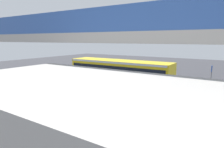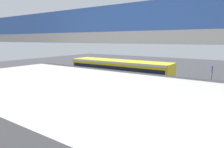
# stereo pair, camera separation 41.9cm
# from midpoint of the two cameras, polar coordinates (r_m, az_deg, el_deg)

# --- Properties ---
(ground) EXTENTS (80.00, 80.00, 0.00)m
(ground) POSITION_cam_midpoint_polar(r_m,az_deg,el_deg) (22.16, 4.45, -4.16)
(ground) COLOR #38383D
(city_bus) EXTENTS (11.54, 2.85, 3.15)m
(city_bus) POSITION_cam_midpoint_polar(r_m,az_deg,el_deg) (21.55, 1.58, 0.58)
(city_bus) COLOR yellow
(city_bus) RESTS_ON ground
(pedestrian) EXTENTS (0.38, 0.38, 1.79)m
(pedestrian) POSITION_cam_midpoint_polar(r_m,az_deg,el_deg) (26.95, -5.67, 0.28)
(pedestrian) COLOR #2D2D38
(pedestrian) RESTS_ON ground
(traffic_sign) EXTENTS (0.08, 0.60, 2.80)m
(traffic_sign) POSITION_cam_midpoint_polar(r_m,az_deg,el_deg) (22.17, 26.19, -0.16)
(traffic_sign) COLOR slate
(traffic_sign) RESTS_ON ground
(lane_dash_leftmost) EXTENTS (2.00, 0.20, 0.01)m
(lane_dash_leftmost) POSITION_cam_midpoint_polar(r_m,az_deg,el_deg) (22.70, 26.47, -4.85)
(lane_dash_leftmost) COLOR silver
(lane_dash_leftmost) RESTS_ON ground
(lane_dash_left) EXTENTS (2.00, 0.20, 0.01)m
(lane_dash_left) POSITION_cam_midpoint_polar(r_m,az_deg,el_deg) (23.44, 16.72, -3.77)
(lane_dash_left) COLOR silver
(lane_dash_left) RESTS_ON ground
(lane_dash_centre) EXTENTS (2.00, 0.20, 0.01)m
(lane_dash_centre) POSITION_cam_midpoint_polar(r_m,az_deg,el_deg) (24.81, 7.83, -2.69)
(lane_dash_centre) COLOR silver
(lane_dash_centre) RESTS_ON ground
(lane_dash_right) EXTENTS (2.00, 0.20, 0.01)m
(lane_dash_right) POSITION_cam_midpoint_polar(r_m,az_deg,el_deg) (26.71, 0.05, -1.69)
(lane_dash_right) COLOR silver
(lane_dash_right) RESTS_ON ground
(lane_dash_rightmost) EXTENTS (2.00, 0.20, 0.01)m
(lane_dash_rightmost) POSITION_cam_midpoint_polar(r_m,az_deg,el_deg) (29.04, -6.58, -0.81)
(lane_dash_rightmost) COLOR silver
(lane_dash_rightmost) RESTS_ON ground
(pedestrian_overpass) EXTENTS (28.13, 2.60, 6.81)m
(pedestrian_overpass) POSITION_cam_midpoint_polar(r_m,az_deg,el_deg) (13.35, -17.30, 8.10)
(pedestrian_overpass) COLOR #B2ADA5
(pedestrian_overpass) RESTS_ON ground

